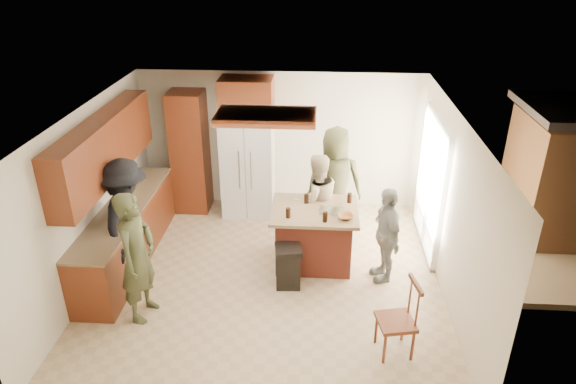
# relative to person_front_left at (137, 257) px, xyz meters

# --- Properties ---
(room_shell) EXTENTS (8.00, 5.20, 5.00)m
(room_shell) POSITION_rel_person_front_left_xyz_m (5.93, 2.50, -0.03)
(room_shell) COLOR tan
(room_shell) RESTS_ON ground
(person_front_left) EXTENTS (0.58, 0.72, 1.79)m
(person_front_left) POSITION_rel_person_front_left_xyz_m (0.00, 0.00, 0.00)
(person_front_left) COLOR #3C3F25
(person_front_left) RESTS_ON ground
(person_behind_left) EXTENTS (0.91, 0.75, 1.61)m
(person_behind_left) POSITION_rel_person_front_left_xyz_m (2.23, 1.84, -0.09)
(person_behind_left) COLOR #C4AF86
(person_behind_left) RESTS_ON ground
(person_behind_right) EXTENTS (0.93, 0.63, 1.86)m
(person_behind_right) POSITION_rel_person_front_left_xyz_m (2.52, 2.34, 0.04)
(person_behind_right) COLOR #373921
(person_behind_right) RESTS_ON ground
(person_side_right) EXTENTS (0.61, 0.93, 1.46)m
(person_side_right) POSITION_rel_person_front_left_xyz_m (3.24, 1.06, -0.17)
(person_side_right) COLOR gray
(person_side_right) RESTS_ON ground
(person_counter) EXTENTS (0.63, 1.22, 1.85)m
(person_counter) POSITION_rel_person_front_left_xyz_m (-0.42, 0.87, 0.03)
(person_counter) COLOR black
(person_counter) RESTS_ON ground
(left_cabinetry) EXTENTS (0.64, 3.00, 2.30)m
(left_cabinetry) POSITION_rel_person_front_left_xyz_m (-0.69, 1.26, 0.06)
(left_cabinetry) COLOR maroon
(left_cabinetry) RESTS_ON ground
(back_wall_units) EXTENTS (1.80, 0.60, 2.45)m
(back_wall_units) POSITION_rel_person_front_left_xyz_m (0.22, 3.06, 0.48)
(back_wall_units) COLOR maroon
(back_wall_units) RESTS_ON ground
(refrigerator) EXTENTS (0.90, 0.76, 1.80)m
(refrigerator) POSITION_rel_person_front_left_xyz_m (1.00, 2.98, 0.00)
(refrigerator) COLOR white
(refrigerator) RESTS_ON ground
(kitchen_island) EXTENTS (1.28, 1.03, 0.93)m
(kitchen_island) POSITION_rel_person_front_left_xyz_m (2.21, 1.38, -0.42)
(kitchen_island) COLOR #983727
(kitchen_island) RESTS_ON ground
(island_items) EXTENTS (0.98, 0.69, 0.15)m
(island_items) POSITION_rel_person_front_left_xyz_m (2.45, 1.26, 0.08)
(island_items) COLOR silver
(island_items) RESTS_ON kitchen_island
(trash_bin) EXTENTS (0.42, 0.42, 0.63)m
(trash_bin) POSITION_rel_person_front_left_xyz_m (1.86, 0.78, -0.58)
(trash_bin) COLOR black
(trash_bin) RESTS_ON ground
(spindle_chair) EXTENTS (0.50, 0.50, 0.99)m
(spindle_chair) POSITION_rel_person_front_left_xyz_m (3.24, -0.48, -0.44)
(spindle_chair) COLOR maroon
(spindle_chair) RESTS_ON ground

